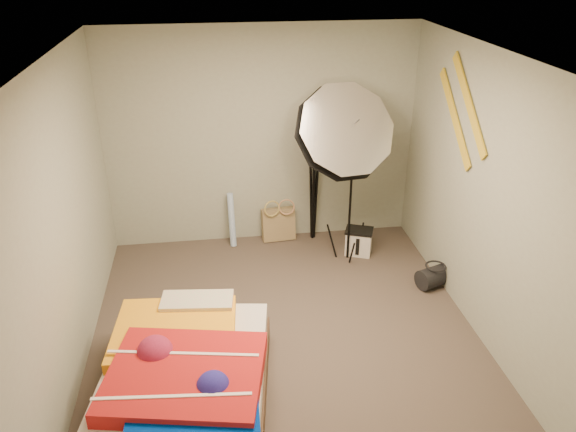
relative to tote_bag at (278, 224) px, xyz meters
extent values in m
plane|color=#52463F|center=(-0.17, -1.90, -0.20)|extent=(4.00, 4.00, 0.00)
plane|color=silver|center=(-0.17, -1.90, 2.30)|extent=(4.00, 4.00, 0.00)
plane|color=#9AA392|center=(-0.17, 0.10, 1.05)|extent=(3.50, 0.00, 3.50)
plane|color=#9AA392|center=(-0.17, -3.90, 1.05)|extent=(3.50, 0.00, 3.50)
plane|color=#9AA392|center=(-1.92, -1.90, 1.05)|extent=(0.00, 4.00, 4.00)
plane|color=#9AA392|center=(1.58, -1.90, 1.05)|extent=(0.00, 4.00, 4.00)
cube|color=tan|center=(0.00, 0.00, 0.00)|extent=(0.41, 0.21, 0.41)
cylinder|color=#5288D3|center=(-0.56, -0.05, 0.12)|extent=(0.09, 0.19, 0.64)
cube|color=white|center=(0.87, -0.48, -0.05)|extent=(0.34, 0.29, 0.29)
cylinder|color=black|center=(1.48, -1.25, -0.09)|extent=(0.41, 0.33, 0.22)
cube|color=gold|center=(1.56, -1.30, 1.75)|extent=(0.02, 0.91, 0.78)
cube|color=gold|center=(1.56, -1.05, 1.55)|extent=(0.02, 0.91, 0.78)
cube|color=#4B3324|center=(-1.05, -2.63, -0.08)|extent=(1.46, 1.90, 0.23)
cube|color=silver|center=(-1.05, -2.63, 0.11)|extent=(1.42, 1.86, 0.16)
cube|color=#F8A71A|center=(-1.12, -2.22, 0.22)|extent=(1.02, 0.91, 0.12)
cube|color=red|center=(-1.03, -2.76, 0.24)|extent=(1.26, 1.12, 0.14)
cube|color=#DF9EA0|center=(-0.94, -1.89, 0.26)|extent=(0.64, 0.35, 0.12)
cylinder|color=black|center=(0.72, -0.55, 0.62)|extent=(0.03, 0.03, 1.64)
cube|color=black|center=(0.72, -0.55, 1.39)|extent=(0.06, 0.06, 0.10)
cone|color=silver|center=(0.57, -0.70, 1.34)|extent=(1.21, 0.84, 1.20)
cylinder|color=black|center=(0.42, -0.02, 0.36)|extent=(0.05, 0.05, 1.12)
cube|color=black|center=(0.42, -0.02, 0.98)|extent=(0.09, 0.09, 0.12)
camera|label=1|loc=(-0.73, -5.94, 3.08)|focal=35.00mm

